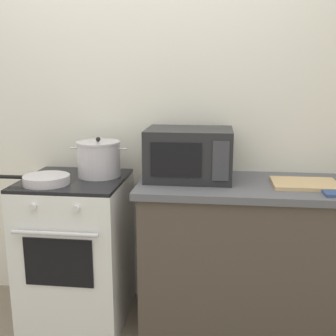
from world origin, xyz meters
The scene contains 8 objects.
back_wall centered at (0.30, 0.97, 1.25)m, with size 4.40×0.10×2.50m, color silver.
lower_cabinet_right centered at (0.90, 0.62, 0.44)m, with size 1.64×0.56×0.88m, color #4C4238.
countertop_right centered at (0.90, 0.62, 0.90)m, with size 1.70×0.60×0.04m, color #59595E.
stove centered at (-0.35, 0.60, 0.46)m, with size 0.60×0.64×0.92m.
stock_pot centered at (-0.21, 0.68, 1.03)m, with size 0.35×0.27×0.24m.
frying_pan centered at (-0.46, 0.46, 0.95)m, with size 0.46×0.26×0.05m.
microwave centered at (0.34, 0.68, 1.07)m, with size 0.50×0.37×0.30m.
cutting_board centered at (0.99, 0.60, 0.93)m, with size 0.36×0.26×0.02m, color tan.
Camera 1 is at (0.50, -1.72, 1.53)m, focal length 44.36 mm.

